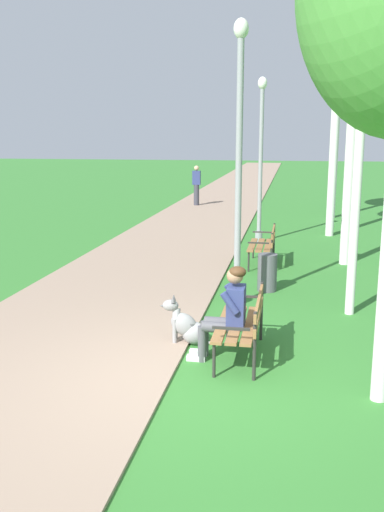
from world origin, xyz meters
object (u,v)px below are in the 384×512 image
at_px(dog_grey, 188,326).
at_px(birch_tree_fourth, 339,44).
at_px(lamp_post_mid, 261,159).
at_px(park_bench_near, 244,320).
at_px(litter_bin, 267,273).
at_px(birch_tree_third, 356,62).
at_px(person_seated_on_near_bench, 228,310).
at_px(pedestrian_distant, 196,186).
at_px(lamp_post_near, 239,164).
at_px(park_bench_mid, 265,243).
at_px(birch_tree_fifth, 340,57).

bearing_deg(dog_grey, birch_tree_fourth, 75.24).
bearing_deg(lamp_post_mid, birch_tree_fourth, 35.09).
xyz_separation_m(park_bench_near, litter_bin, (0.14, 3.33, -0.16)).
distance_m(dog_grey, birch_tree_third, 7.38).
distance_m(park_bench_near, person_seated_on_near_bench, 0.29).
bearing_deg(birch_tree_fourth, pedestrian_distant, 128.75).
height_order(birch_tree_fourth, pedestrian_distant, birch_tree_fourth).
xyz_separation_m(person_seated_on_near_bench, dog_grey, (-0.61, 0.46, -0.42)).
xyz_separation_m(lamp_post_near, birch_tree_third, (2.09, 3.53, 1.97)).
xyz_separation_m(park_bench_near, park_bench_mid, (-0.02, 5.48, 0.00)).
xyz_separation_m(person_seated_on_near_bench, birch_tree_fourth, (1.84, 9.76, 4.59)).
bearing_deg(lamp_post_mid, litter_bin, -84.66).
xyz_separation_m(park_bench_near, birch_tree_fourth, (1.64, 9.64, 4.76)).
height_order(park_bench_near, park_bench_mid, same).
height_order(park_bench_mid, lamp_post_near, lamp_post_near).
bearing_deg(park_bench_near, birch_tree_third, 73.45).
xyz_separation_m(park_bench_near, lamp_post_near, (-0.33, 2.37, 1.89)).
xyz_separation_m(park_bench_near, birch_tree_third, (1.75, 5.90, 3.86)).
relative_size(dog_grey, birch_tree_third, 0.15).
xyz_separation_m(park_bench_near, person_seated_on_near_bench, (-0.21, -0.12, 0.17)).
relative_size(lamp_post_near, birch_tree_third, 0.84).
height_order(person_seated_on_near_bench, pedestrian_distant, pedestrian_distant).
relative_size(birch_tree_third, birch_tree_fourth, 0.85).
distance_m(dog_grey, pedestrian_distant, 15.72).
distance_m(lamp_post_near, lamp_post_mid, 5.89).
height_order(park_bench_near, person_seated_on_near_bench, person_seated_on_near_bench).
height_order(dog_grey, birch_tree_third, birch_tree_third).
bearing_deg(park_bench_near, pedestrian_distant, 101.92).
bearing_deg(litter_bin, birch_tree_third, 57.93).
bearing_deg(pedestrian_distant, birch_tree_fifth, -24.92).
height_order(birch_tree_fourth, birch_tree_fifth, birch_tree_fifth).
height_order(birch_tree_fifth, litter_bin, birch_tree_fifth).
bearing_deg(pedestrian_distant, park_bench_mid, -72.23).
distance_m(lamp_post_near, pedestrian_distant, 13.89).
distance_m(lamp_post_near, birch_tree_fifth, 11.64).
bearing_deg(person_seated_on_near_bench, litter_bin, 84.26).
bearing_deg(pedestrian_distant, park_bench_near, -78.08).
bearing_deg(lamp_post_mid, birch_tree_third, -48.66).
bearing_deg(person_seated_on_near_bench, birch_tree_third, 71.98).
bearing_deg(litter_bin, person_seated_on_near_bench, -95.74).
distance_m(lamp_post_mid, birch_tree_third, 3.80).
height_order(lamp_post_mid, litter_bin, lamp_post_mid).
xyz_separation_m(person_seated_on_near_bench, litter_bin, (0.35, 3.45, -0.33)).
relative_size(park_bench_near, litter_bin, 2.14).
height_order(park_bench_near, birch_tree_third, birch_tree_third).
xyz_separation_m(park_bench_near, birch_tree_fifth, (1.93, 13.39, 4.89)).
relative_size(park_bench_near, birch_tree_fourth, 0.23).
relative_size(birch_tree_third, pedestrian_distant, 3.35).
relative_size(park_bench_near, birch_tree_third, 0.27).
relative_size(park_bench_mid, person_seated_on_near_bench, 1.20).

